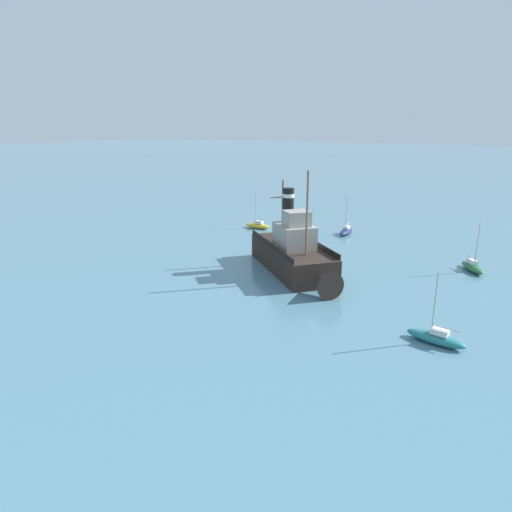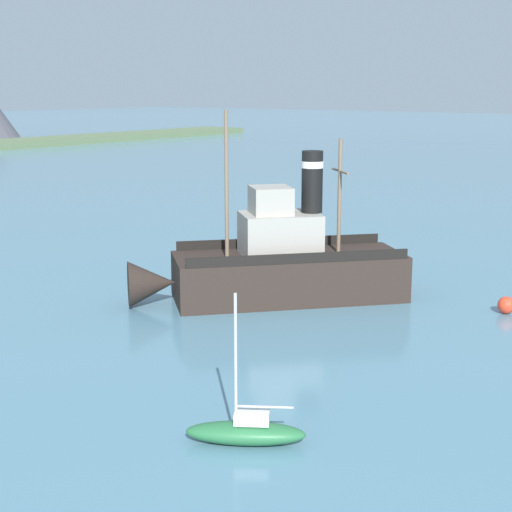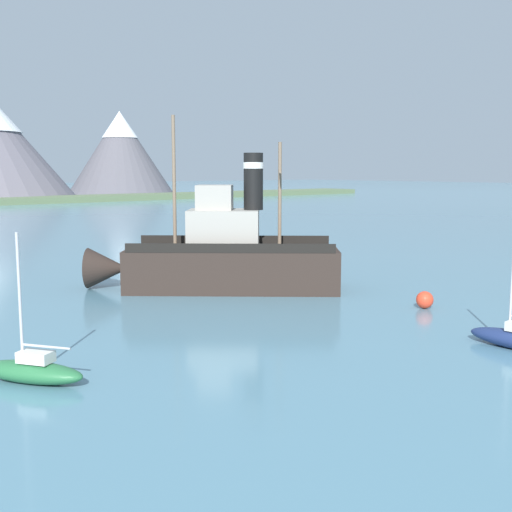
% 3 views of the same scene
% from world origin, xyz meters
% --- Properties ---
extents(ground_plane, '(600.00, 600.00, 0.00)m').
position_xyz_m(ground_plane, '(0.00, 0.00, 0.00)').
color(ground_plane, teal).
extents(old_tugboat, '(13.08, 12.00, 9.90)m').
position_xyz_m(old_tugboat, '(-0.83, 0.69, 1.83)').
color(old_tugboat, '#2D231E').
rests_on(old_tugboat, ground).
extents(sailboat_green, '(2.98, 3.79, 4.90)m').
position_xyz_m(sailboat_green, '(-15.41, -8.56, 0.43)').
color(sailboat_green, '#286B3D').
rests_on(sailboat_green, ground).
extents(mooring_buoy, '(0.86, 0.86, 0.86)m').
position_xyz_m(mooring_buoy, '(3.84, -9.92, 0.43)').
color(mooring_buoy, red).
rests_on(mooring_buoy, ground).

